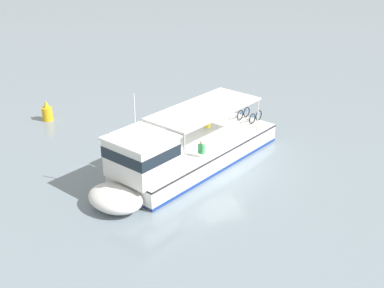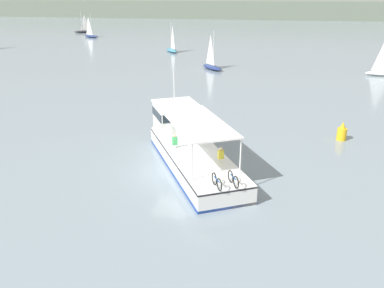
{
  "view_description": "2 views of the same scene",
  "coord_description": "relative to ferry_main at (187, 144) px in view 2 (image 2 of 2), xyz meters",
  "views": [
    {
      "loc": [
        -22.31,
        9.95,
        12.63
      ],
      "look_at": [
        0.87,
        1.37,
        1.4
      ],
      "focal_mm": 47.0,
      "sensor_mm": 36.0,
      "label": 1
    },
    {
      "loc": [
        5.69,
        -21.47,
        10.32
      ],
      "look_at": [
        0.87,
        1.37,
        1.4
      ],
      "focal_mm": 37.22,
      "sensor_mm": 36.0,
      "label": 2
    }
  ],
  "objects": [
    {
      "name": "sailboat_near_port",
      "position": [
        -39.5,
        69.12,
        -0.47
      ],
      "size": [
        4.91,
        3.43,
        5.4
      ],
      "color": "navy",
      "rests_on": "ground"
    },
    {
      "name": "ferry_main",
      "position": [
        0.0,
        0.0,
        0.0
      ],
      "size": [
        8.97,
        12.57,
        5.32
      ],
      "color": "white",
      "rests_on": "ground"
    },
    {
      "name": "distant_shoreline",
      "position": [
        -0.37,
        157.54,
        2.51
      ],
      "size": [
        400.0,
        28.0,
        7.05
      ],
      "primitive_type": "cube",
      "color": "#606B5B",
      "rests_on": "ground"
    },
    {
      "name": "sailboat_near_starboard",
      "position": [
        19.35,
        32.7,
        -0.47
      ],
      "size": [
        4.81,
        1.42,
        5.4
      ],
      "color": "white",
      "rests_on": "ground"
    },
    {
      "name": "sailboat_horizon_west",
      "position": [
        -13.76,
        48.67,
        -0.47
      ],
      "size": [
        3.74,
        4.81,
        5.4
      ],
      "color": "teal",
      "rests_on": "ground"
    },
    {
      "name": "sailboat_far_right",
      "position": [
        -46.85,
        80.03,
        -0.47
      ],
      "size": [
        4.79,
        3.78,
        5.4
      ],
      "color": "#232328",
      "rests_on": "ground"
    },
    {
      "name": "ground_plane",
      "position": [
        -0.37,
        -2.25,
        -1.01
      ],
      "size": [
        400.0,
        400.0,
        0.0
      ],
      "primitive_type": "plane",
      "color": "gray"
    },
    {
      "name": "sailboat_horizon_east",
      "position": [
        -3.64,
        32.62,
        -0.47
      ],
      "size": [
        4.1,
        4.62,
        5.4
      ],
      "color": "navy",
      "rests_on": "ground"
    },
    {
      "name": "channel_buoy",
      "position": [
        10.47,
        5.86,
        -0.45
      ],
      "size": [
        0.7,
        0.7,
        1.4
      ],
      "color": "gold",
      "rests_on": "ground"
    }
  ]
}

